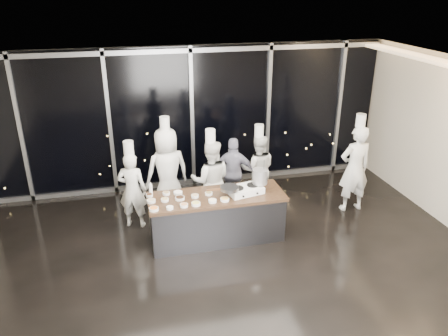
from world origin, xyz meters
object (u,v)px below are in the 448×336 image
at_px(chef_left, 167,171).
at_px(chef_center, 211,180).
at_px(stove, 245,190).
at_px(chef_right, 258,169).
at_px(frying_pan, 229,188).
at_px(stock_pot, 260,176).
at_px(guest, 234,173).
at_px(chef_far_left, 132,189).
at_px(chef_side, 355,168).
at_px(demo_counter, 217,217).

relative_size(chef_left, chef_center, 1.09).
relative_size(stove, chef_right, 0.39).
bearing_deg(chef_left, frying_pan, 110.74).
xyz_separation_m(stock_pot, guest, (-0.18, 1.18, -0.41)).
distance_m(stock_pot, chef_far_left, 2.46).
bearing_deg(stove, chef_side, -0.45).
distance_m(chef_left, chef_center, 0.92).
xyz_separation_m(chef_left, guest, (1.37, -0.05, -0.16)).
relative_size(chef_center, guest, 1.24).
xyz_separation_m(stock_pot, chef_right, (0.36, 1.24, -0.40)).
relative_size(stock_pot, chef_right, 0.16).
distance_m(demo_counter, chef_center, 0.89).
relative_size(stove, guest, 0.45).
bearing_deg(chef_center, chef_far_left, 9.19).
height_order(demo_counter, chef_side, chef_side).
distance_m(chef_left, chef_side, 3.82).
bearing_deg(chef_far_left, stock_pot, 178.34).
height_order(chef_center, chef_right, chef_center).
bearing_deg(stock_pot, chef_left, 141.85).
distance_m(chef_left, guest, 1.38).
xyz_separation_m(demo_counter, guest, (0.64, 1.20, 0.31)).
xyz_separation_m(stove, guest, (0.11, 1.23, -0.20)).
bearing_deg(frying_pan, chef_side, -0.19).
relative_size(guest, chef_side, 0.73).
xyz_separation_m(stock_pot, chef_left, (-1.56, 1.22, -0.25)).
height_order(demo_counter, chef_far_left, chef_far_left).
distance_m(stove, chef_left, 1.80).
height_order(stove, chef_far_left, chef_far_left).
xyz_separation_m(stove, chef_center, (-0.46, 0.83, -0.13)).
distance_m(demo_counter, chef_right, 1.76).
bearing_deg(chef_right, chef_left, 13.73).
bearing_deg(chef_center, guest, -134.17).
bearing_deg(chef_left, stock_pot, 127.72).
height_order(chef_far_left, chef_center, chef_center).
relative_size(stove, chef_center, 0.36).
bearing_deg(chef_left, chef_side, 154.23).
relative_size(chef_center, chef_side, 0.91).
height_order(demo_counter, chef_left, chef_left).
xyz_separation_m(stove, chef_left, (-1.27, 1.28, -0.04)).
xyz_separation_m(demo_counter, chef_right, (1.18, 1.26, 0.32)).
distance_m(demo_counter, chef_far_left, 1.72).
relative_size(chef_far_left, chef_left, 0.85).
xyz_separation_m(chef_far_left, chef_right, (2.64, 0.42, -0.02)).
height_order(guest, chef_right, chef_right).
height_order(stove, stock_pot, stock_pot).
bearing_deg(chef_side, stove, 9.68).
bearing_deg(chef_center, stove, 130.00).
height_order(chef_left, chef_center, chef_left).
height_order(chef_center, chef_side, chef_side).
bearing_deg(guest, chef_center, 51.83).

